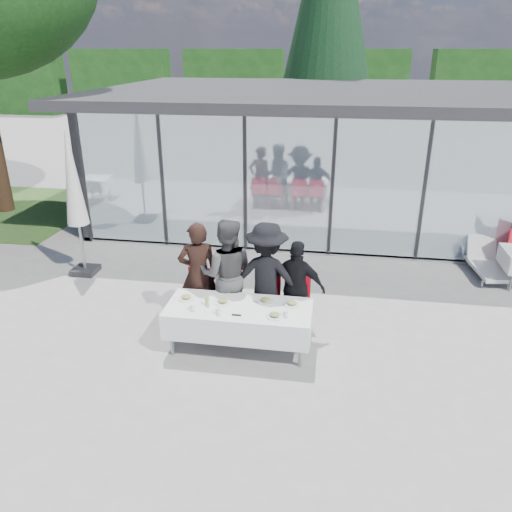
{
  "coord_description": "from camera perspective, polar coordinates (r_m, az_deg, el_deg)",
  "views": [
    {
      "loc": [
        1.08,
        -6.79,
        4.45
      ],
      "look_at": [
        -0.21,
        1.2,
        1.07
      ],
      "focal_mm": 35.0,
      "sensor_mm": 36.0,
      "label": 1
    }
  ],
  "objects": [
    {
      "name": "treeline",
      "position": [
        35.0,
        4.35,
        18.95
      ],
      "size": [
        62.5,
        2.0,
        4.4
      ],
      "color": "#123511",
      "rests_on": "ground"
    },
    {
      "name": "drinking_glasses",
      "position": [
        7.55,
        -2.8,
        -6.29
      ],
      "size": [
        1.5,
        0.16,
        0.1
      ],
      "color": "silver",
      "rests_on": "dining_table"
    },
    {
      "name": "ground",
      "position": [
        8.19,
        0.12,
        -10.24
      ],
      "size": [
        90.0,
        90.0,
        0.0
      ],
      "primitive_type": "plane",
      "color": "gray",
      "rests_on": "ground"
    },
    {
      "name": "pavilion",
      "position": [
        15.16,
        12.93,
        13.39
      ],
      "size": [
        14.8,
        8.8,
        3.44
      ],
      "color": "gray",
      "rests_on": "ground"
    },
    {
      "name": "spare_chair_b",
      "position": [
        12.13,
        23.86,
        1.85
      ],
      "size": [
        0.56,
        0.56,
        0.97
      ],
      "color": "red",
      "rests_on": "ground"
    },
    {
      "name": "juice_bottle",
      "position": [
        7.8,
        -5.61,
        -5.17
      ],
      "size": [
        0.06,
        0.06,
        0.15
      ],
      "primitive_type": "cylinder",
      "color": "#87B74C",
      "rests_on": "dining_table"
    },
    {
      "name": "conifer_tree",
      "position": [
        19.86,
        8.4,
        26.91
      ],
      "size": [
        4.0,
        4.0,
        10.5
      ],
      "color": "#382316",
      "rests_on": "ground"
    },
    {
      "name": "plate_b",
      "position": [
        7.87,
        -3.82,
        -5.23
      ],
      "size": [
        0.27,
        0.27,
        0.07
      ],
      "color": "silver",
      "rests_on": "dining_table"
    },
    {
      "name": "grass_patch",
      "position": [
        16.59,
        -26.66,
        4.71
      ],
      "size": [
        5.0,
        5.0,
        0.02
      ],
      "primitive_type": "cube",
      "color": "#385926",
      "rests_on": "ground"
    },
    {
      "name": "dining_table",
      "position": [
        7.87,
        -1.95,
        -7.16
      ],
      "size": [
        2.26,
        0.96,
        0.75
      ],
      "color": "white",
      "rests_on": "ground"
    },
    {
      "name": "plate_c",
      "position": [
        7.9,
        1.1,
        -5.08
      ],
      "size": [
        0.27,
        0.27,
        0.07
      ],
      "color": "silver",
      "rests_on": "dining_table"
    },
    {
      "name": "diner_d",
      "position": [
        8.26,
        4.69,
        -3.58
      ],
      "size": [
        1.1,
        1.1,
        1.61
      ],
      "primitive_type": "imported",
      "rotation": [
        0.0,
        0.0,
        2.96
      ],
      "color": "black",
      "rests_on": "ground"
    },
    {
      "name": "diner_chair_b",
      "position": [
        8.58,
        -3.23,
        -4.51
      ],
      "size": [
        0.44,
        0.44,
        0.97
      ],
      "color": "red",
      "rests_on": "ground"
    },
    {
      "name": "diner_chair_c",
      "position": [
        8.47,
        1.25,
        -4.85
      ],
      "size": [
        0.44,
        0.44,
        0.97
      ],
      "color": "red",
      "rests_on": "ground"
    },
    {
      "name": "market_umbrella",
      "position": [
        10.7,
        -20.15,
        7.45
      ],
      "size": [
        0.5,
        0.5,
        3.0
      ],
      "color": "black",
      "rests_on": "ground"
    },
    {
      "name": "plate_d",
      "position": [
        7.82,
        4.14,
        -5.45
      ],
      "size": [
        0.27,
        0.27,
        0.07
      ],
      "color": "silver",
      "rests_on": "dining_table"
    },
    {
      "name": "diner_a",
      "position": [
        8.48,
        -6.6,
        -2.07
      ],
      "size": [
        0.82,
        0.82,
        1.84
      ],
      "primitive_type": "imported",
      "rotation": [
        0.0,
        0.0,
        3.4
      ],
      "color": "black",
      "rests_on": "ground"
    },
    {
      "name": "folded_eyeglasses",
      "position": [
        7.52,
        -2.25,
        -6.76
      ],
      "size": [
        0.14,
        0.03,
        0.01
      ],
      "primitive_type": "cube",
      "color": "black",
      "rests_on": "dining_table"
    },
    {
      "name": "lounger",
      "position": [
        11.64,
        24.86,
        -0.64
      ],
      "size": [
        0.75,
        1.39,
        0.72
      ],
      "color": "silver",
      "rests_on": "ground"
    },
    {
      "name": "diner_chair_a",
      "position": [
        8.69,
        -6.41,
        -4.25
      ],
      "size": [
        0.44,
        0.44,
        0.97
      ],
      "color": "red",
      "rests_on": "ground"
    },
    {
      "name": "diner_chair_d",
      "position": [
        8.43,
        4.66,
        -5.08
      ],
      "size": [
        0.44,
        0.44,
        0.97
      ],
      "color": "red",
      "rests_on": "ground"
    },
    {
      "name": "diner_c",
      "position": [
        8.25,
        1.23,
        -2.45
      ],
      "size": [
        1.29,
        1.29,
        1.9
      ],
      "primitive_type": "imported",
      "rotation": [
        0.0,
        0.0,
        3.08
      ],
      "color": "black",
      "rests_on": "ground"
    },
    {
      "name": "diner_b",
      "position": [
        8.35,
        -3.35,
        -2.04
      ],
      "size": [
        1.03,
        1.03,
        1.93
      ],
      "primitive_type": "imported",
      "rotation": [
        0.0,
        0.0,
        3.25
      ],
      "color": "#4F4F4F",
      "rests_on": "ground"
    },
    {
      "name": "plate_extra",
      "position": [
        7.48,
        2.14,
        -6.78
      ],
      "size": [
        0.27,
        0.27,
        0.07
      ],
      "color": "silver",
      "rests_on": "dining_table"
    },
    {
      "name": "plate_a",
      "position": [
        8.06,
        -7.97,
        -4.72
      ],
      "size": [
        0.27,
        0.27,
        0.07
      ],
      "color": "silver",
      "rests_on": "dining_table"
    }
  ]
}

